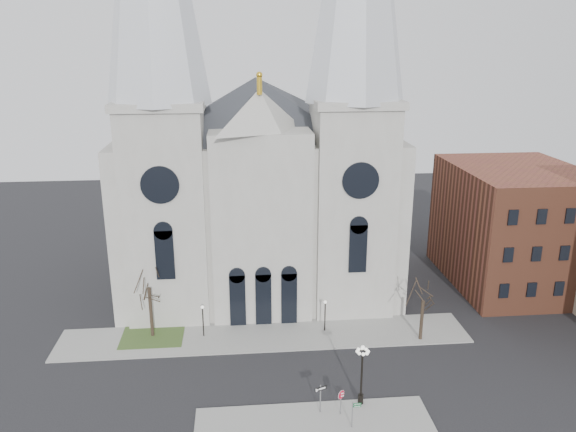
{
  "coord_description": "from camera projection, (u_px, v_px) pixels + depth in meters",
  "views": [
    {
      "loc": [
        -2.25,
        -38.15,
        27.68
      ],
      "look_at": [
        1.99,
        8.0,
        13.31
      ],
      "focal_mm": 35.0,
      "sensor_mm": 36.0,
      "label": 1
    }
  ],
  "objects": [
    {
      "name": "street_name_sign",
      "position": [
        353.0,
        412.0,
        41.62
      ],
      "size": [
        0.69,
        0.09,
        2.15
      ],
      "rotation": [
        0.0,
        0.0,
        0.02
      ],
      "color": "slate",
      "rests_on": "sidewalk_near"
    },
    {
      "name": "ground",
      "position": [
        272.0,
        406.0,
        44.68
      ],
      "size": [
        160.0,
        160.0,
        0.0
      ],
      "primitive_type": "plane",
      "color": "black",
      "rests_on": "ground"
    },
    {
      "name": "cathedral",
      "position": [
        257.0,
        131.0,
        60.95
      ],
      "size": [
        33.0,
        26.66,
        54.0
      ],
      "color": "#A4A198",
      "rests_on": "ground"
    },
    {
      "name": "ped_lamp_left",
      "position": [
        203.0,
        316.0,
        54.4
      ],
      "size": [
        0.32,
        0.32,
        3.26
      ],
      "color": "black",
      "rests_on": "sidewalk_far"
    },
    {
      "name": "tree_left",
      "position": [
        149.0,
        285.0,
        53.48
      ],
      "size": [
        3.2,
        3.2,
        7.5
      ],
      "color": "black",
      "rests_on": "ground"
    },
    {
      "name": "globe_lamp",
      "position": [
        362.0,
        367.0,
        43.8
      ],
      "size": [
        1.24,
        1.24,
        5.19
      ],
      "rotation": [
        0.0,
        0.0,
        -0.12
      ],
      "color": "black",
      "rests_on": "sidewalk_near"
    },
    {
      "name": "one_way_sign",
      "position": [
        320.0,
        394.0,
        43.23
      ],
      "size": [
        0.99,
        0.43,
        2.4
      ],
      "rotation": [
        0.0,
        0.0,
        0.38
      ],
      "color": "slate",
      "rests_on": "sidewalk_near"
    },
    {
      "name": "tree_right",
      "position": [
        423.0,
        298.0,
        53.23
      ],
      "size": [
        3.2,
        3.2,
        6.0
      ],
      "color": "black",
      "rests_on": "ground"
    },
    {
      "name": "grass_patch",
      "position": [
        153.0,
        336.0,
        55.11
      ],
      "size": [
        6.0,
        5.0,
        0.18
      ],
      "primitive_type": "cube",
      "color": "#374F21",
      "rests_on": "ground"
    },
    {
      "name": "bg_building_brick",
      "position": [
        513.0,
        226.0,
        66.15
      ],
      "size": [
        14.0,
        18.0,
        14.0
      ],
      "primitive_type": "cube",
      "color": "brown",
      "rests_on": "ground"
    },
    {
      "name": "stop_sign",
      "position": [
        341.0,
        397.0,
        43.0
      ],
      "size": [
        0.74,
        0.26,
        2.14
      ],
      "rotation": [
        0.0,
        0.0,
        0.31
      ],
      "color": "slate",
      "rests_on": "sidewalk_near"
    },
    {
      "name": "sidewalk_far",
      "position": [
        265.0,
        336.0,
        55.12
      ],
      "size": [
        40.0,
        6.0,
        0.14
      ],
      "primitive_type": "cube",
      "color": "gray",
      "rests_on": "ground"
    },
    {
      "name": "ped_lamp_right",
      "position": [
        325.0,
        310.0,
        55.45
      ],
      "size": [
        0.32,
        0.32,
        3.26
      ],
      "color": "black",
      "rests_on": "sidewalk_far"
    }
  ]
}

